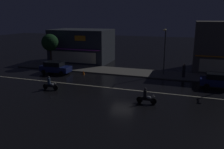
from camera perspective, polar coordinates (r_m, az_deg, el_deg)
The scene contains 13 objects.
ground_plane at distance 25.89m, azimuth 2.57°, elevation -3.61°, with size 140.00×140.00×0.00m, color black.
lane_divider_stripe at distance 25.88m, azimuth 2.57°, elevation -3.60°, with size 36.29×0.16×0.01m, color beige.
sidewalk_far at distance 33.25m, azimuth 6.42°, elevation 0.46°, with size 38.20×4.36×0.14m, color #5B5954.
storefront_left_block at distance 37.66m, azimuth 25.90°, elevation 6.18°, with size 8.34×6.89×7.18m.
storefront_center_block at distance 41.73m, azimuth -7.39°, elevation 7.06°, with size 10.12×6.95×5.65m.
streetlamp_west at distance 31.67m, azimuth 12.80°, elevation 6.53°, with size 0.44×1.64×6.24m.
pedestrian_on_sidewalk at distance 31.58m, azimuth 17.22°, elevation 0.82°, with size 0.39×0.39×1.77m.
street_tree at distance 38.18m, azimuth -15.00°, elevation 7.59°, with size 2.65×2.65×5.04m.
parked_car_near_kerb at distance 28.73m, azimuth 24.96°, elevation -1.35°, with size 4.30×1.98×1.67m.
parked_car_trailing at distance 33.70m, azimuth -13.77°, elevation 1.72°, with size 4.30×1.98×1.67m.
motorcycle_lead at distance 21.79m, azimuth 8.36°, elevation -5.47°, with size 1.90×0.60×1.52m.
motorcycle_following at distance 26.43m, azimuth -15.02°, elevation -2.29°, with size 1.90×0.60×1.52m.
traffic_cone at distance 32.51m, azimuth -7.02°, elevation 0.50°, with size 0.36×0.36×0.55m, color orange.
Camera 1 is at (6.87, -23.67, 7.90)m, focal length 37.21 mm.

